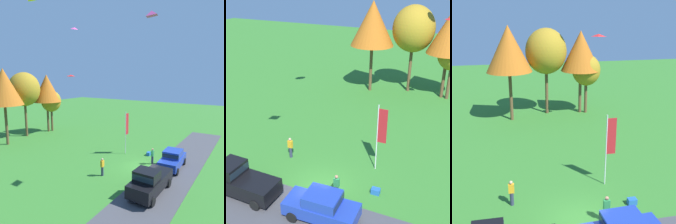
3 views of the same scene
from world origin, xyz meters
TOP-DOWN VIEW (x-y plane):
  - ground_plane at (0.00, 0.00)m, footprint 120.00×120.00m
  - person_watching_sky at (1.45, -0.32)m, footprint 0.36×0.24m
  - person_on_lawn at (-3.80, 2.52)m, footprint 0.36×0.24m
  - tree_lone_near at (-3.00, 19.22)m, footprint 4.94×4.94m
  - tree_center_back at (1.28, 20.89)m, footprint 4.74×4.74m
  - tree_left_of_center at (5.24, 20.42)m, footprint 4.60×4.60m
  - tree_far_right at (5.89, 20.19)m, footprint 3.32×3.32m
  - flag_banner at (2.98, 3.73)m, footprint 0.71×0.08m
  - cooler_box at (3.65, 1.04)m, footprint 0.56×0.40m
  - kite_diamond_near_flag at (5.66, 15.16)m, footprint 1.28×1.15m

SIDE VIEW (x-z plane):
  - ground_plane at x=0.00m, z-range 0.00..0.00m
  - cooler_box at x=3.65m, z-range 0.00..0.40m
  - person_watching_sky at x=1.45m, z-range 0.02..1.73m
  - person_on_lawn at x=-3.80m, z-range 0.02..1.73m
  - flag_banner at x=2.98m, z-range 0.69..5.86m
  - tree_far_right at x=5.89m, z-range 1.64..8.66m
  - tree_center_back at x=1.28m, z-range 2.37..12.37m
  - tree_left_of_center at x=5.24m, z-range 2.52..12.23m
  - tree_lone_near at x=-3.00m, z-range 2.71..13.14m
  - kite_diamond_near_flag at x=5.66m, z-range 9.35..9.64m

